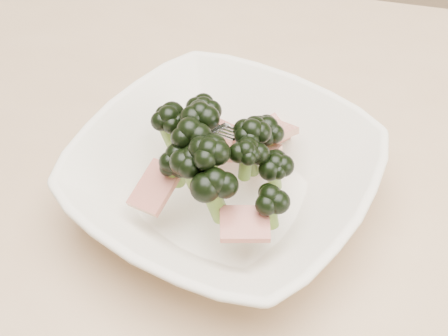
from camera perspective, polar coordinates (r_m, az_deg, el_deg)
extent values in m
cube|color=tan|center=(0.66, 3.20, -3.89)|extent=(1.20, 0.80, 0.04)
cylinder|color=tan|center=(1.32, -18.72, 1.87)|extent=(0.06, 0.06, 0.71)
imported|color=#EDE0C9|center=(0.62, 0.00, -0.93)|extent=(0.37, 0.37, 0.07)
cylinder|color=#527125|center=(0.57, -2.98, -0.73)|extent=(0.02, 0.02, 0.04)
ellipsoid|color=black|center=(0.56, -3.07, 0.92)|extent=(0.04, 0.04, 0.03)
cylinder|color=#527125|center=(0.61, -2.14, 3.23)|extent=(0.03, 0.01, 0.04)
ellipsoid|color=black|center=(0.59, -2.21, 5.09)|extent=(0.04, 0.04, 0.03)
cylinder|color=#527125|center=(0.57, 4.15, -3.99)|extent=(0.02, 0.02, 0.04)
ellipsoid|color=black|center=(0.56, 4.27, -2.57)|extent=(0.04, 0.04, 0.03)
cylinder|color=#527125|center=(0.63, -4.92, 2.75)|extent=(0.02, 0.02, 0.05)
ellipsoid|color=black|center=(0.61, -5.10, 4.72)|extent=(0.04, 0.04, 0.03)
cylinder|color=#527125|center=(0.57, -0.83, -3.11)|extent=(0.03, 0.02, 0.05)
ellipsoid|color=black|center=(0.55, -0.86, -1.20)|extent=(0.04, 0.04, 0.03)
cylinder|color=#527125|center=(0.57, -1.37, -0.28)|extent=(0.02, 0.02, 0.05)
ellipsoid|color=black|center=(0.55, -1.42, 1.68)|extent=(0.04, 0.04, 0.03)
cylinder|color=#527125|center=(0.59, 4.59, -0.95)|extent=(0.02, 0.02, 0.03)
ellipsoid|color=black|center=(0.58, 4.72, 0.42)|extent=(0.03, 0.03, 0.03)
cylinder|color=#527125|center=(0.59, -4.21, -0.42)|extent=(0.02, 0.02, 0.04)
ellipsoid|color=black|center=(0.58, -4.34, 1.17)|extent=(0.04, 0.04, 0.03)
cylinder|color=#527125|center=(0.57, 1.97, 0.26)|extent=(0.01, 0.02, 0.03)
ellipsoid|color=black|center=(0.56, 2.02, 1.64)|extent=(0.03, 0.03, 0.02)
cylinder|color=#527125|center=(0.59, -4.53, -0.66)|extent=(0.01, 0.02, 0.03)
ellipsoid|color=black|center=(0.58, -4.64, 0.54)|extent=(0.03, 0.03, 0.03)
cylinder|color=#527125|center=(0.60, 2.50, 1.97)|extent=(0.02, 0.02, 0.04)
ellipsoid|color=black|center=(0.58, 2.57, 3.48)|extent=(0.04, 0.04, 0.03)
cylinder|color=#527125|center=(0.59, 2.57, 0.41)|extent=(0.01, 0.02, 0.03)
ellipsoid|color=black|center=(0.57, 2.64, 1.69)|extent=(0.03, 0.03, 0.02)
cylinder|color=#527125|center=(0.59, -3.07, 1.74)|extent=(0.03, 0.02, 0.04)
ellipsoid|color=black|center=(0.57, -3.17, 3.47)|extent=(0.04, 0.04, 0.03)
cylinder|color=#527125|center=(0.63, 3.88, 2.21)|extent=(0.02, 0.02, 0.03)
ellipsoid|color=black|center=(0.61, 3.99, 3.73)|extent=(0.04, 0.04, 0.03)
cylinder|color=#527125|center=(0.65, -1.85, 4.03)|extent=(0.02, 0.02, 0.04)
ellipsoid|color=black|center=(0.63, -1.90, 5.63)|extent=(0.04, 0.04, 0.03)
cube|color=maroon|center=(0.62, 3.39, 1.65)|extent=(0.04, 0.04, 0.02)
cube|color=maroon|center=(0.65, -0.96, 1.53)|extent=(0.04, 0.03, 0.01)
cube|color=maroon|center=(0.64, 4.76, 3.65)|extent=(0.05, 0.04, 0.02)
cube|color=maroon|center=(0.56, 1.91, -5.11)|extent=(0.05, 0.05, 0.01)
cube|color=maroon|center=(0.66, 3.56, 2.97)|extent=(0.06, 0.06, 0.02)
cube|color=maroon|center=(0.64, 2.32, 2.13)|extent=(0.04, 0.04, 0.02)
cube|color=maroon|center=(0.65, 0.12, 2.67)|extent=(0.04, 0.05, 0.01)
cube|color=maroon|center=(0.59, -6.29, -1.75)|extent=(0.05, 0.06, 0.02)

